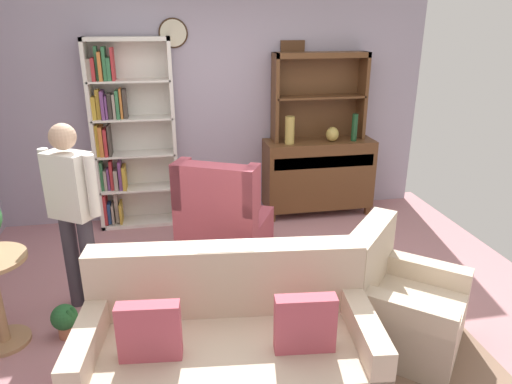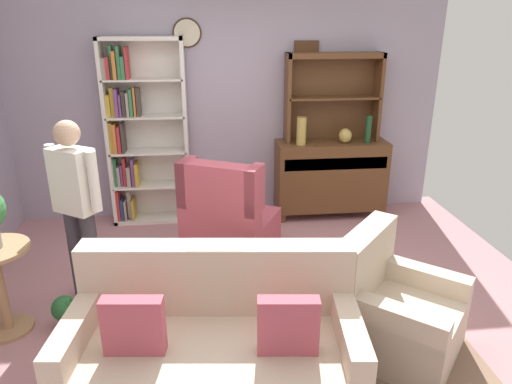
{
  "view_description": "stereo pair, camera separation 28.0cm",
  "coord_description": "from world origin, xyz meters",
  "px_view_note": "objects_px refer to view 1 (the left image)",
  "views": [
    {
      "loc": [
        -0.57,
        -3.3,
        2.28
      ],
      "look_at": [
        0.1,
        0.2,
        0.95
      ],
      "focal_mm": 32.81,
      "sensor_mm": 36.0,
      "label": 1
    },
    {
      "loc": [
        -0.29,
        -3.34,
        2.28
      ],
      "look_at": [
        0.1,
        0.2,
        0.95
      ],
      "focal_mm": 32.81,
      "sensor_mm": 36.0,
      "label": 2
    }
  ],
  "objects_px": {
    "bookshelf": "(127,135)",
    "wingback_chair": "(223,224)",
    "armchair_floral": "(398,307)",
    "potted_plant_small": "(65,319)",
    "coffee_table": "(242,266)",
    "couch_floral": "(228,348)",
    "book_stack": "(235,253)",
    "sideboard_hutch": "(319,84)",
    "bottle_wine": "(354,127)",
    "vase_tall": "(290,130)",
    "sideboard": "(318,173)",
    "person_reading": "(73,206)",
    "vase_round": "(332,134)"
  },
  "relations": [
    {
      "from": "sideboard_hutch",
      "to": "wingback_chair",
      "type": "relative_size",
      "value": 1.03
    },
    {
      "from": "bookshelf",
      "to": "wingback_chair",
      "type": "distance_m",
      "value": 1.58
    },
    {
      "from": "armchair_floral",
      "to": "wingback_chair",
      "type": "distance_m",
      "value": 1.86
    },
    {
      "from": "bookshelf",
      "to": "book_stack",
      "type": "xyz_separation_m",
      "value": [
        0.93,
        -1.84,
        -0.6
      ]
    },
    {
      "from": "armchair_floral",
      "to": "potted_plant_small",
      "type": "bearing_deg",
      "value": 168.4
    },
    {
      "from": "vase_tall",
      "to": "book_stack",
      "type": "distance_m",
      "value": 1.99
    },
    {
      "from": "potted_plant_small",
      "to": "coffee_table",
      "type": "height_order",
      "value": "coffee_table"
    },
    {
      "from": "potted_plant_small",
      "to": "book_stack",
      "type": "height_order",
      "value": "book_stack"
    },
    {
      "from": "sideboard",
      "to": "coffee_table",
      "type": "distance_m",
      "value": 2.17
    },
    {
      "from": "person_reading",
      "to": "bottle_wine",
      "type": "bearing_deg",
      "value": 27.27
    },
    {
      "from": "potted_plant_small",
      "to": "book_stack",
      "type": "bearing_deg",
      "value": 9.95
    },
    {
      "from": "vase_round",
      "to": "bottle_wine",
      "type": "xyz_separation_m",
      "value": [
        0.26,
        -0.02,
        0.07
      ]
    },
    {
      "from": "sideboard_hutch",
      "to": "couch_floral",
      "type": "xyz_separation_m",
      "value": [
        -1.47,
        -2.85,
        -1.25
      ]
    },
    {
      "from": "vase_tall",
      "to": "person_reading",
      "type": "xyz_separation_m",
      "value": [
        -2.13,
        -1.51,
        -0.17
      ]
    },
    {
      "from": "sideboard_hutch",
      "to": "bottle_wine",
      "type": "relative_size",
      "value": 3.45
    },
    {
      "from": "bookshelf",
      "to": "person_reading",
      "type": "bearing_deg",
      "value": -100.62
    },
    {
      "from": "bottle_wine",
      "to": "potted_plant_small",
      "type": "distance_m",
      "value": 3.67
    },
    {
      "from": "wingback_chair",
      "to": "coffee_table",
      "type": "distance_m",
      "value": 0.79
    },
    {
      "from": "vase_tall",
      "to": "person_reading",
      "type": "height_order",
      "value": "person_reading"
    },
    {
      "from": "sideboard_hutch",
      "to": "wingback_chair",
      "type": "xyz_separation_m",
      "value": [
        -1.28,
        -1.1,
        -1.18
      ]
    },
    {
      "from": "vase_round",
      "to": "wingback_chair",
      "type": "relative_size",
      "value": 0.16
    },
    {
      "from": "vase_tall",
      "to": "book_stack",
      "type": "height_order",
      "value": "vase_tall"
    },
    {
      "from": "bottle_wine",
      "to": "couch_floral",
      "type": "height_order",
      "value": "bottle_wine"
    },
    {
      "from": "wingback_chair",
      "to": "book_stack",
      "type": "height_order",
      "value": "wingback_chair"
    },
    {
      "from": "bottle_wine",
      "to": "bookshelf",
      "type": "bearing_deg",
      "value": 176.18
    },
    {
      "from": "vase_round",
      "to": "couch_floral",
      "type": "xyz_separation_m",
      "value": [
        -1.6,
        -2.67,
        -0.69
      ]
    },
    {
      "from": "bottle_wine",
      "to": "book_stack",
      "type": "bearing_deg",
      "value": -134.98
    },
    {
      "from": "sideboard",
      "to": "wingback_chair",
      "type": "distance_m",
      "value": 1.63
    },
    {
      "from": "coffee_table",
      "to": "person_reading",
      "type": "bearing_deg",
      "value": 171.37
    },
    {
      "from": "book_stack",
      "to": "armchair_floral",
      "type": "bearing_deg",
      "value": -33.74
    },
    {
      "from": "vase_round",
      "to": "person_reading",
      "type": "relative_size",
      "value": 0.11
    },
    {
      "from": "vase_round",
      "to": "wingback_chair",
      "type": "bearing_deg",
      "value": -146.72
    },
    {
      "from": "bookshelf",
      "to": "wingback_chair",
      "type": "relative_size",
      "value": 1.97
    },
    {
      "from": "couch_floral",
      "to": "book_stack",
      "type": "distance_m",
      "value": 1.02
    },
    {
      "from": "couch_floral",
      "to": "potted_plant_small",
      "type": "relative_size",
      "value": 6.96
    },
    {
      "from": "armchair_floral",
      "to": "sideboard_hutch",
      "type": "bearing_deg",
      "value": 86.16
    },
    {
      "from": "couch_floral",
      "to": "wingback_chair",
      "type": "height_order",
      "value": "wingback_chair"
    },
    {
      "from": "bottle_wine",
      "to": "potted_plant_small",
      "type": "height_order",
      "value": "bottle_wine"
    },
    {
      "from": "vase_tall",
      "to": "armchair_floral",
      "type": "xyz_separation_m",
      "value": [
        0.22,
        -2.41,
        -0.79
      ]
    },
    {
      "from": "armchair_floral",
      "to": "book_stack",
      "type": "distance_m",
      "value": 1.33
    },
    {
      "from": "couch_floral",
      "to": "armchair_floral",
      "type": "xyz_separation_m",
      "value": [
        1.29,
        0.25,
        -0.02
      ]
    },
    {
      "from": "sideboard",
      "to": "sideboard_hutch",
      "type": "height_order",
      "value": "sideboard_hutch"
    },
    {
      "from": "book_stack",
      "to": "sideboard_hutch",
      "type": "bearing_deg",
      "value": 55.65
    },
    {
      "from": "sideboard_hutch",
      "to": "wingback_chair",
      "type": "height_order",
      "value": "sideboard_hutch"
    },
    {
      "from": "bookshelf",
      "to": "potted_plant_small",
      "type": "xyz_separation_m",
      "value": [
        -0.4,
        -2.07,
        -0.91
      ]
    },
    {
      "from": "sideboard_hutch",
      "to": "couch_floral",
      "type": "height_order",
      "value": "sideboard_hutch"
    },
    {
      "from": "armchair_floral",
      "to": "potted_plant_small",
      "type": "distance_m",
      "value": 2.49
    },
    {
      "from": "potted_plant_small",
      "to": "sideboard",
      "type": "bearing_deg",
      "value": 37.3
    },
    {
      "from": "wingback_chair",
      "to": "person_reading",
      "type": "xyz_separation_m",
      "value": [
        -1.24,
        -0.6,
        0.52
      ]
    },
    {
      "from": "book_stack",
      "to": "sideboard",
      "type": "bearing_deg",
      "value": 54.02
    }
  ]
}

